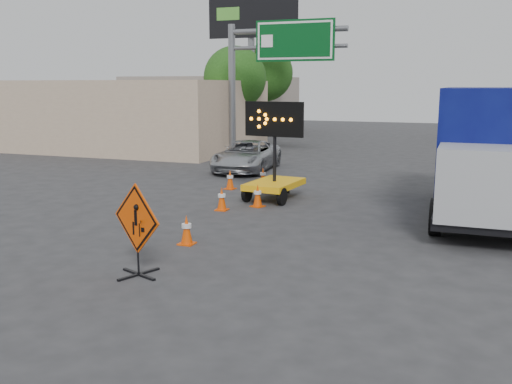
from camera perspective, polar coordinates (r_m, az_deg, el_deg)
The scene contains 16 objects.
ground at distance 11.65m, azimuth -7.37°, elevation -8.27°, with size 100.00×100.00×0.00m, color #2D2D30.
storefront_left_near at distance 35.43m, azimuth -12.44°, elevation 7.57°, with size 14.00×10.00×4.00m, color #C4A98D.
storefront_left_far at distance 48.19m, azimuth -4.32°, elevation 8.78°, with size 12.00×10.00×4.40m, color gray.
highway_gantry at distance 29.33m, azimuth 1.35°, elevation 13.22°, with size 6.18×0.38×6.90m.
billboard at distance 38.25m, azimuth -0.33°, elevation 16.06°, with size 6.10×0.54×9.85m.
tree_left_near at distance 34.36m, azimuth -2.12°, elevation 11.33°, with size 3.71×3.71×6.03m.
tree_left_far at distance 42.19m, azimuth 0.87°, elevation 11.80°, with size 4.10×4.10×6.66m.
construction_sign at distance 11.53m, azimuth -11.82°, elevation -3.50°, with size 1.33×0.96×1.88m.
arrow_board at distance 18.94m, azimuth 1.86°, elevation 1.40°, with size 2.04×2.39×3.23m.
pickup_truck at distance 25.34m, azimuth -0.94°, elevation 3.65°, with size 2.21×4.79×1.33m, color #B3B5BB.
box_truck at distance 17.54m, azimuth 21.82°, elevation 3.05°, with size 2.50×7.76×3.68m.
cone_a at distance 13.74m, azimuth -6.96°, elevation -3.76°, with size 0.37×0.37×0.72m.
cone_b at distance 17.36m, azimuth -3.44°, elevation -0.67°, with size 0.38×0.38×0.72m.
cone_c at distance 17.82m, azimuth 0.16°, elevation -0.35°, with size 0.46×0.46×0.72m.
cone_d at distance 20.87m, azimuth -2.61°, elevation 1.26°, with size 0.42×0.42×0.72m.
cone_e at distance 21.69m, azimuth 0.70°, elevation 1.59°, with size 0.37×0.37×0.69m.
Camera 1 is at (5.22, -9.71, 3.77)m, focal length 40.00 mm.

